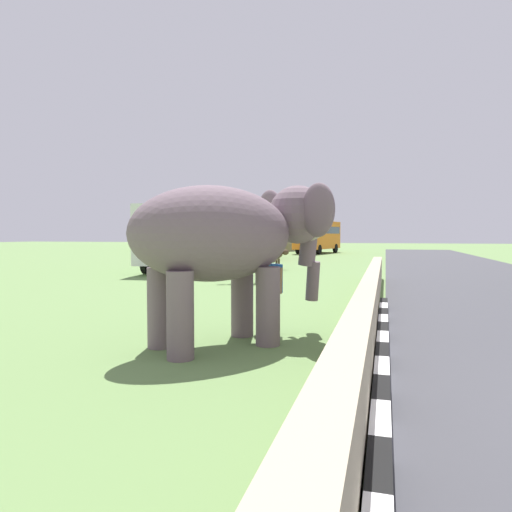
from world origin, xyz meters
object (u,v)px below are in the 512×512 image
(bus_white, at_px, (186,234))
(cow_near, at_px, (245,262))
(elephant, at_px, (232,237))
(bus_red, at_px, (252,234))
(cow_mid, at_px, (271,255))
(person_handler, at_px, (272,287))
(bus_orange, at_px, (318,234))

(bus_white, distance_m, cow_near, 7.83)
(elephant, relative_size, bus_white, 0.46)
(bus_white, height_order, bus_red, same)
(bus_red, height_order, cow_mid, bus_red)
(elephant, xyz_separation_m, cow_near, (9.85, 2.88, -1.09))
(person_handler, xyz_separation_m, cow_near, (8.70, 3.34, -0.06))
(person_handler, distance_m, bus_red, 28.12)
(person_handler, relative_size, bus_red, 0.19)
(bus_orange, distance_m, cow_near, 31.64)
(person_handler, bearing_deg, bus_red, 17.37)
(elephant, bearing_deg, bus_orange, 6.16)
(elephant, bearing_deg, cow_mid, 11.81)
(elephant, relative_size, bus_red, 0.45)
(person_handler, height_order, bus_white, bus_white)
(person_handler, relative_size, cow_near, 0.86)
(person_handler, distance_m, cow_mid, 16.52)
(bus_red, xyz_separation_m, bus_orange, (13.47, -3.45, -0.00))
(cow_near, bearing_deg, bus_white, 42.62)
(cow_near, distance_m, cow_mid, 7.34)
(elephant, height_order, cow_mid, elephant)
(cow_near, bearing_deg, person_handler, -159.01)
(bus_white, relative_size, cow_near, 4.44)
(bus_red, bearing_deg, person_handler, -162.63)
(elephant, height_order, bus_orange, bus_orange)
(bus_white, relative_size, bus_orange, 1.00)
(bus_white, bearing_deg, bus_red, -0.88)
(bus_white, distance_m, cow_mid, 4.96)
(elephant, xyz_separation_m, person_handler, (1.15, -0.46, -1.03))
(bus_orange, bearing_deg, cow_mid, -177.91)
(bus_orange, xyz_separation_m, cow_mid, (-24.27, -0.89, -1.21))
(elephant, relative_size, cow_mid, 2.18)
(elephant, distance_m, bus_orange, 41.67)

